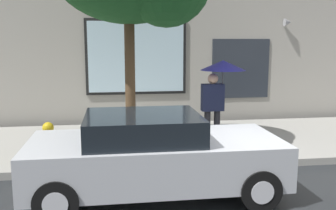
% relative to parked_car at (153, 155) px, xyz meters
% --- Properties ---
extents(ground_plane, '(60.00, 60.00, 0.00)m').
position_rel_parked_car_xyz_m(ground_plane, '(1.24, 0.05, -0.68)').
color(ground_plane, black).
extents(sidewalk, '(20.00, 4.00, 0.15)m').
position_rel_parked_car_xyz_m(sidewalk, '(1.24, 3.05, -0.61)').
color(sidewalk, gray).
rests_on(sidewalk, ground).
extents(building_facade, '(20.00, 0.67, 7.00)m').
position_rel_parked_car_xyz_m(building_facade, '(1.24, 5.54, 2.80)').
color(building_facade, '#9E998E').
rests_on(building_facade, ground).
extents(parked_car, '(4.06, 1.87, 1.36)m').
position_rel_parked_car_xyz_m(parked_car, '(0.00, 0.00, 0.00)').
color(parked_car, '#B7BABF').
rests_on(parked_car, ground).
extents(fire_hydrant, '(0.30, 0.44, 0.74)m').
position_rel_parked_car_xyz_m(fire_hydrant, '(-1.96, 1.90, -0.17)').
color(fire_hydrant, yellow).
rests_on(fire_hydrant, sidewalk).
extents(pedestrian_with_umbrella, '(1.00, 1.00, 1.96)m').
position_rel_parked_car_xyz_m(pedestrian_with_umbrella, '(1.71, 2.17, 1.03)').
color(pedestrian_with_umbrella, black).
rests_on(pedestrian_with_umbrella, sidewalk).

